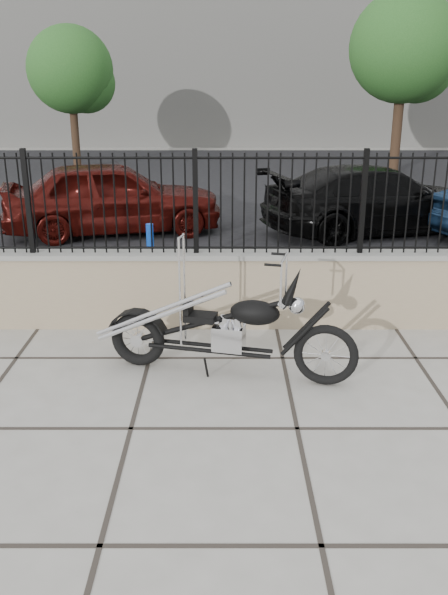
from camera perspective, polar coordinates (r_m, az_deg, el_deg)
ground_plane at (r=5.82m, az=6.64°, el=-11.73°), size 90.00×90.00×0.00m
parking_lot at (r=17.72m, az=2.18°, el=9.67°), size 30.00×30.00×0.00m
retaining_wall at (r=7.89m, az=4.80°, el=0.73°), size 14.00×0.36×0.96m
iron_fence at (r=7.61m, az=5.03°, el=8.45°), size 14.00×0.08×1.20m
background_building at (r=31.47m, az=1.31°, el=21.25°), size 22.00×6.00×8.00m
chopper_motorcycle at (r=6.46m, az=-0.00°, el=-0.89°), size 2.56×1.02×1.52m
car_red at (r=12.84m, az=-10.05°, el=8.95°), size 4.56×2.64×1.46m
car_black at (r=13.06m, az=13.66°, el=8.61°), size 4.95×3.09×1.34m
bollard_a at (r=9.56m, az=-6.67°, el=3.91°), size 0.14×0.14×0.93m
tree_left at (r=22.55m, az=-13.79°, el=19.74°), size 2.81×2.81×4.75m
tree_right at (r=21.67m, az=16.04°, el=21.38°), size 3.38×3.38×5.71m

